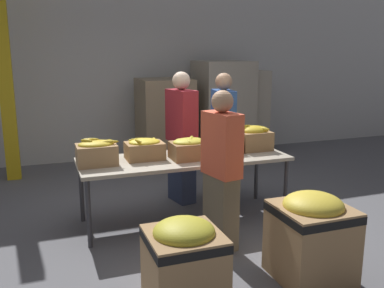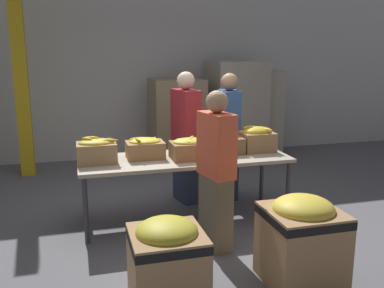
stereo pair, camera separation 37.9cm
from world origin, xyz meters
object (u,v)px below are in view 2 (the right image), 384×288
volunteer_1 (216,172)px  pallet_stack_0 (251,115)px  banana_box_3 (225,144)px  volunteer_2 (186,138)px  banana_box_4 (257,138)px  donation_bin_1 (302,238)px  banana_box_2 (190,148)px  sorting_table (185,161)px  banana_box_0 (97,150)px  pallet_stack_1 (236,112)px  banana_box_1 (145,148)px  donation_bin_0 (167,259)px  volunteer_0 (228,137)px  support_pillar (18,49)px  pallet_stack_2 (177,123)px

volunteer_1 → pallet_stack_0: 3.90m
banana_box_3 → volunteer_2: bearing=120.2°
banana_box_4 → pallet_stack_0: pallet_stack_0 is taller
donation_bin_1 → banana_box_3: bearing=93.5°
banana_box_2 → banana_box_4: size_ratio=1.08×
banana_box_3 → banana_box_4: bearing=3.6°
sorting_table → banana_box_0: bearing=178.9°
banana_box_3 → pallet_stack_1: pallet_stack_1 is taller
banana_box_0 → pallet_stack_0: (2.94, 2.63, -0.11)m
banana_box_0 → banana_box_2: (1.03, -0.09, -0.02)m
banana_box_1 → volunteer_1: (0.57, -0.89, -0.09)m
pallet_stack_1 → donation_bin_0: bearing=-117.4°
banana_box_2 → volunteer_0: bearing=44.1°
sorting_table → pallet_stack_0: size_ratio=1.49×
banana_box_4 → volunteer_1: size_ratio=0.24×
banana_box_1 → banana_box_2: bearing=-18.6°
support_pillar → pallet_stack_2: support_pillar is taller
support_pillar → banana_box_1: bearing=-57.3°
volunteer_2 → volunteer_1: bearing=-14.3°
banana_box_2 → banana_box_3: size_ratio=1.01×
volunteer_2 → pallet_stack_0: volunteer_2 is taller
banana_box_3 → banana_box_1: bearing=178.3°
support_pillar → pallet_stack_0: (3.94, 0.15, -1.20)m
volunteer_1 → pallet_stack_0: (1.83, 3.45, -0.00)m
volunteer_0 → pallet_stack_2: (-0.29, 1.83, -0.10)m
banana_box_0 → pallet_stack_0: bearing=41.8°
banana_box_0 → banana_box_4: 1.94m
donation_bin_1 → pallet_stack_1: (0.99, 4.18, 0.47)m
donation_bin_0 → banana_box_3: bearing=57.8°
donation_bin_1 → pallet_stack_0: 4.51m
banana_box_2 → volunteer_2: 0.72m
banana_box_2 → donation_bin_0: banana_box_2 is taller
banana_box_0 → donation_bin_0: 1.80m
volunteer_2 → donation_bin_1: size_ratio=2.18×
volunteer_2 → donation_bin_1: 2.36m
sorting_table → banana_box_4: banana_box_4 is taller
sorting_table → pallet_stack_1: bearing=57.7°
banana_box_1 → volunteer_2: size_ratio=0.25×
banana_box_2 → banana_box_4: banana_box_4 is taller
donation_bin_1 → volunteer_0: bearing=86.1°
banana_box_4 → pallet_stack_2: size_ratio=0.26×
sorting_table → donation_bin_1: 1.78m
support_pillar → banana_box_0: bearing=-68.1°
banana_box_0 → pallet_stack_2: pallet_stack_2 is taller
volunteer_0 → banana_box_2: bearing=-38.6°
banana_box_3 → pallet_stack_1: 2.71m
volunteer_1 → sorting_table: bearing=-3.3°
banana_box_2 → pallet_stack_2: bearing=80.1°
banana_box_3 → banana_box_2: bearing=-164.0°
sorting_table → pallet_stack_1: size_ratio=1.35×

